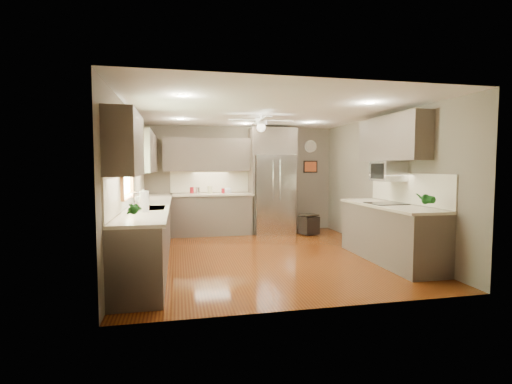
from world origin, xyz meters
name	(u,v)px	position (x,y,z in m)	size (l,w,h in m)	color
floor	(265,255)	(0.00, 0.00, 0.00)	(5.00, 5.00, 0.00)	#4F1E0A
ceiling	(265,111)	(0.00, 0.00, 2.50)	(5.00, 5.00, 0.00)	white
wall_back	(241,179)	(0.00, 2.50, 1.25)	(4.50, 4.50, 0.00)	#6A6051
wall_front	(318,195)	(0.00, -2.50, 1.25)	(4.50, 4.50, 0.00)	#6A6051
wall_left	(129,186)	(-2.25, 0.00, 1.25)	(5.00, 5.00, 0.00)	#6A6051
wall_right	(382,183)	(2.25, 0.00, 1.25)	(5.00, 5.00, 0.00)	#6A6051
canister_a	(192,190)	(-1.17, 2.23, 1.02)	(0.09, 0.09, 0.14)	maroon
canister_b	(198,191)	(-1.04, 2.24, 1.01)	(0.10, 0.10, 0.15)	silver
canister_c	(210,190)	(-0.77, 2.19, 1.03)	(0.11, 0.11, 0.18)	beige
canister_d	(223,191)	(-0.47, 2.20, 1.00)	(0.08, 0.08, 0.11)	maroon
soap_bottle	(139,199)	(-2.08, -0.10, 1.04)	(0.09, 0.09, 0.20)	white
potted_plant_left	(134,209)	(-1.96, -2.02, 1.09)	(0.16, 0.11, 0.31)	#195719
potted_plant_right	(424,199)	(1.92, -1.66, 1.10)	(0.18, 0.14, 0.33)	#195719
bowl	(228,192)	(-0.35, 2.22, 0.96)	(0.20, 0.20, 0.05)	beige
left_run	(150,230)	(-1.95, 0.15, 0.48)	(0.65, 4.70, 1.45)	#4D3F38
back_run	(212,213)	(-0.72, 2.20, 0.48)	(1.85, 0.65, 1.45)	#4D3F38
uppers	(218,150)	(-0.74, 0.71, 1.87)	(4.50, 4.70, 0.95)	#4D3F38
window	(126,167)	(-2.22, -0.50, 1.55)	(0.05, 1.12, 0.92)	#BFF2B2
sink	(147,210)	(-1.93, -0.50, 0.91)	(0.50, 0.70, 0.32)	silver
refrigerator	(273,182)	(0.70, 2.16, 1.19)	(1.06, 0.75, 2.45)	silver
right_run	(390,232)	(1.93, -0.80, 0.48)	(0.70, 2.20, 1.45)	#4D3F38
microwave	(388,171)	(2.03, -0.55, 1.48)	(0.43, 0.55, 0.34)	silver
ceiling_fan	(261,123)	(0.00, 0.30, 2.33)	(1.18, 1.18, 0.32)	white
recessed_lights	(258,115)	(-0.04, 0.40, 2.49)	(2.84, 3.14, 0.01)	white
wall_clock	(311,146)	(1.75, 2.48, 2.05)	(0.30, 0.03, 0.30)	white
framed_print	(310,167)	(1.75, 2.48, 1.55)	(0.36, 0.03, 0.30)	black
stool	(309,224)	(1.43, 1.67, 0.24)	(0.44, 0.44, 0.45)	black
paper_towel	(144,202)	(-1.93, -1.00, 1.08)	(0.13, 0.13, 0.32)	white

